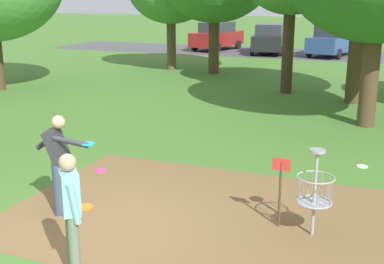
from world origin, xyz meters
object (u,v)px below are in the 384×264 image
frisbee_near_basket (362,166)px  parked_car_center_right (332,41)px  player_foreground_watching (71,209)px  player_throwing (58,158)px  frisbee_by_tee (100,171)px  parked_car_center_left (269,39)px  parked_car_leftmost (217,36)px  disc_golf_basket (311,189)px

frisbee_near_basket → parked_car_center_right: size_ratio=0.05×
player_foreground_watching → player_throwing: bearing=130.2°
frisbee_by_tee → parked_car_center_right: size_ratio=0.05×
frisbee_near_basket → frisbee_by_tee: bearing=-155.5°
frisbee_by_tee → player_foreground_watching: bearing=-62.8°
parked_car_center_left → parked_car_leftmost: bearing=168.0°
player_throwing → parked_car_center_left: (-2.38, 25.06, -0.06)m
frisbee_by_tee → disc_golf_basket: bearing=-16.0°
player_throwing → parked_car_center_left: 25.17m
player_throwing → frisbee_by_tee: size_ratio=7.05×
parked_car_center_right → player_throwing: bearing=-93.4°
player_throwing → parked_car_center_left: parked_car_center_left is taller
parked_car_center_right → player_foreground_watching: bearing=-90.2°
disc_golf_basket → frisbee_near_basket: disc_golf_basket is taller
frisbee_near_basket → parked_car_center_left: size_ratio=0.06×
player_throwing → parked_car_leftmost: (-6.14, 25.86, -0.06)m
player_foreground_watching → frisbee_by_tee: (-1.91, 3.72, -0.96)m
disc_golf_basket → frisbee_near_basket: size_ratio=5.68×
disc_golf_basket → parked_car_center_right: (-2.58, 24.34, 0.17)m
parked_car_leftmost → parked_car_center_left: bearing=-12.0°
player_foreground_watching → player_throwing: same height
frisbee_by_tee → parked_car_leftmost: 24.47m
disc_golf_basket → player_throwing: bearing=-169.4°
player_foreground_watching → frisbee_near_basket: bearing=62.0°
player_foreground_watching → frisbee_by_tee: 4.29m
frisbee_near_basket → frisbee_by_tee: size_ratio=1.01×
parked_car_leftmost → parked_car_center_right: bearing=-5.7°
player_throwing → parked_car_leftmost: size_ratio=0.38×
disc_golf_basket → frisbee_near_basket: 3.77m
frisbee_by_tee → parked_car_leftmost: bearing=103.3°
parked_car_center_right → frisbee_by_tee: bearing=-94.9°
frisbee_by_tee → parked_car_leftmost: (-5.62, 23.80, 0.91)m
parked_car_center_left → player_throwing: bearing=-84.6°
player_throwing → frisbee_by_tee: bearing=104.1°
parked_car_leftmost → frisbee_by_tee: bearing=-76.7°
player_foreground_watching → parked_car_center_left: (-3.77, 26.71, -0.05)m
player_throwing → frisbee_by_tee: (-0.52, 2.07, -0.98)m
player_throwing → frisbee_by_tee: 2.34m
frisbee_near_basket → parked_car_center_left: parked_car_center_left is taller
disc_golf_basket → parked_car_center_left: (-6.43, 24.30, 0.17)m
player_throwing → disc_golf_basket: bearing=10.6°
frisbee_near_basket → parked_car_center_right: bearing=98.6°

